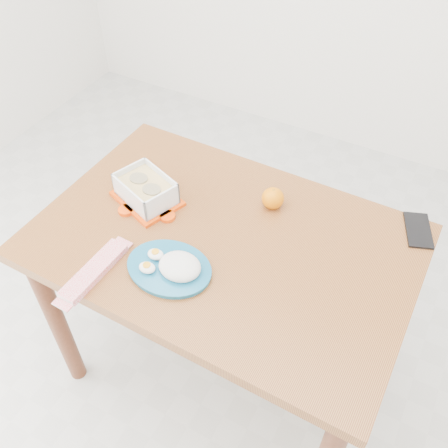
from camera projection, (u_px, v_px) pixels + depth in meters
The scene contains 7 objects.
ground at pixel (192, 372), 1.97m from camera, with size 3.50×3.50×0.00m, color #B7B7B2.
dining_table at pixel (224, 263), 1.53m from camera, with size 1.10×0.74×0.75m.
food_container at pixel (146, 190), 1.54m from camera, with size 0.24×0.21×0.09m.
orange_fruit at pixel (273, 198), 1.52m from camera, with size 0.07×0.07×0.07m, color orange.
rice_plate at pixel (172, 266), 1.35m from camera, with size 0.25×0.25×0.06m.
candy_bar at pixel (94, 271), 1.35m from camera, with size 0.23×0.06×0.02m, color red.
smartphone at pixel (418, 230), 1.47m from camera, with size 0.07×0.14×0.01m, color black.
Camera 1 is at (0.56, -0.78, 1.82)m, focal length 40.00 mm.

